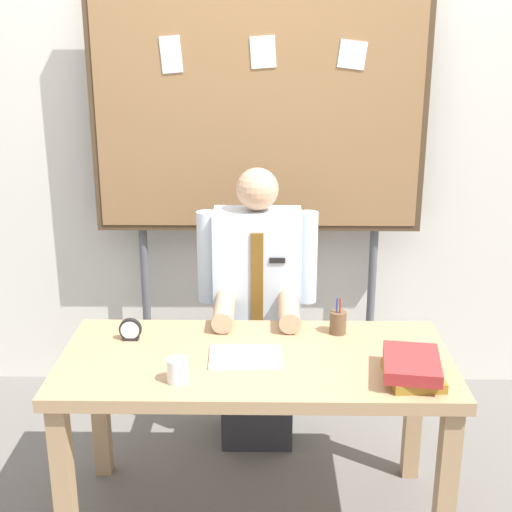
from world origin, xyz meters
TOP-DOWN VIEW (x-y plane):
  - back_wall at (0.00, 1.25)m, footprint 6.40×0.08m
  - desk at (0.00, 0.00)m, footprint 1.52×0.70m
  - person at (0.00, 0.59)m, footprint 0.55×0.56m
  - bulletin_board at (0.00, 1.04)m, footprint 1.67×0.09m
  - book_stack at (0.57, -0.18)m, footprint 0.24×0.30m
  - open_notebook at (-0.04, -0.02)m, footprint 0.28×0.21m
  - desk_clock at (-0.51, 0.15)m, footprint 0.09×0.04m
  - coffee_mug at (-0.28, -0.21)m, footprint 0.08×0.08m
  - pen_holder at (0.34, 0.22)m, footprint 0.07×0.07m

SIDE VIEW (x-z plane):
  - person at x=0.00m, z-range -0.05..1.31m
  - desk at x=0.00m, z-range 0.27..1.00m
  - open_notebook at x=-0.04m, z-range 0.73..0.74m
  - desk_clock at x=-0.51m, z-range 0.73..0.82m
  - book_stack at x=0.57m, z-range 0.73..0.82m
  - coffee_mug at x=-0.28m, z-range 0.73..0.82m
  - pen_holder at x=0.34m, z-range 0.70..0.86m
  - back_wall at x=0.00m, z-range 0.00..2.70m
  - bulletin_board at x=0.00m, z-range 0.45..2.66m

